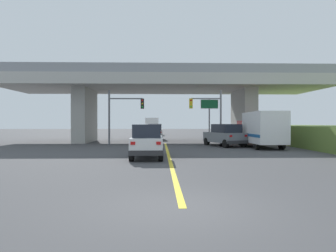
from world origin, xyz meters
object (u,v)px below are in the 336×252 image
at_px(suv_crossing, 225,135).
at_px(highway_sign, 209,109).
at_px(box_truck, 261,129).
at_px(semi_truck_distant, 152,126).
at_px(traffic_signal_nearside, 210,111).
at_px(suv_lead, 148,141).
at_px(traffic_signal_farside, 122,111).
at_px(sedan_oncoming, 155,132).

distance_m(suv_crossing, highway_sign, 4.91).
distance_m(box_truck, semi_truck_distant, 31.59).
bearing_deg(traffic_signal_nearside, suv_lead, -117.57).
xyz_separation_m(box_truck, semi_truck_distant, (-10.13, 29.92, 0.01)).
bearing_deg(suv_crossing, traffic_signal_farside, 152.73).
xyz_separation_m(traffic_signal_nearside, highway_sign, (0.34, 2.28, 0.23)).
bearing_deg(highway_sign, traffic_signal_nearside, -98.60).
xyz_separation_m(suv_lead, highway_sign, (5.93, 12.98, 2.53)).
height_order(suv_crossing, highway_sign, highway_sign).
distance_m(box_truck, traffic_signal_farside, 12.75).
bearing_deg(semi_truck_distant, sedan_oncoming, -87.36).
distance_m(traffic_signal_farside, highway_sign, 9.24).
relative_size(traffic_signal_farside, semi_truck_distant, 0.71).
bearing_deg(semi_truck_distant, traffic_signal_farside, -94.63).
distance_m(suv_lead, sedan_oncoming, 19.89).
bearing_deg(suv_lead, sedan_oncoming, 89.63).
relative_size(suv_lead, traffic_signal_farside, 0.92).
distance_m(box_truck, sedan_oncoming, 15.67).
bearing_deg(suv_crossing, suv_lead, -146.37).
bearing_deg(sedan_oncoming, semi_truck_distant, 92.64).
bearing_deg(suv_lead, semi_truck_distant, 91.04).
relative_size(suv_crossing, semi_truck_distant, 0.67).
bearing_deg(highway_sign, sedan_oncoming, 130.01).
distance_m(box_truck, highway_sign, 6.95).
bearing_deg(box_truck, traffic_signal_nearside, 138.77).
xyz_separation_m(highway_sign, semi_truck_distant, (-6.60, 24.26, -1.93)).
distance_m(suv_lead, semi_truck_distant, 37.25).
distance_m(suv_crossing, box_truck, 3.23).
height_order(traffic_signal_nearside, traffic_signal_farside, traffic_signal_nearside).
distance_m(suv_lead, traffic_signal_farside, 10.80).
distance_m(suv_lead, traffic_signal_nearside, 12.29).
height_order(box_truck, sedan_oncoming, box_truck).
xyz_separation_m(suv_crossing, traffic_signal_farside, (-9.53, 1.33, 2.27)).
height_order(traffic_signal_nearside, highway_sign, traffic_signal_nearside).
relative_size(traffic_signal_nearside, traffic_signal_farside, 1.01).
bearing_deg(suv_crossing, box_truck, -47.89).
distance_m(sedan_oncoming, highway_sign, 9.38).
xyz_separation_m(suv_lead, box_truck, (9.45, 7.31, 0.59)).
height_order(suv_crossing, box_truck, box_truck).
relative_size(traffic_signal_nearside, highway_sign, 1.11).
relative_size(traffic_signal_farside, highway_sign, 1.10).
bearing_deg(sedan_oncoming, traffic_signal_farside, -107.09).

